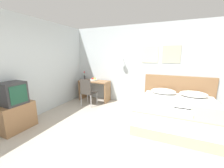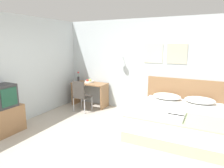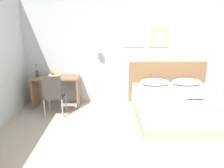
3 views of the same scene
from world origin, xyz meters
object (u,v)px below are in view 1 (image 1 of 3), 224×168
object	(u,v)px
pillow_left	(163,91)
tv_stand	(16,117)
folded_towel_mid_bed	(183,112)
desk_chair	(87,91)
television	(13,93)
folded_towel_near_foot	(182,107)
headboard	(177,93)
fruit_bowl	(94,79)
pillow_right	(193,94)
desk	(95,87)
bed	(177,113)
flower_vase	(84,77)
throw_blanket	(180,111)

from	to	relation	value
pillow_left	tv_stand	bearing A→B (deg)	-140.12
pillow_left	folded_towel_mid_bed	size ratio (longest dim) A/B	2.25
desk_chair	television	bearing A→B (deg)	-109.18
folded_towel_near_foot	folded_towel_mid_bed	world-z (taller)	same
headboard	tv_stand	bearing A→B (deg)	-140.49
folded_towel_near_foot	fruit_bowl	bearing A→B (deg)	157.62
pillow_right	tv_stand	world-z (taller)	pillow_right
folded_towel_mid_bed	pillow_left	bearing A→B (deg)	107.41
pillow_left	desk	size ratio (longest dim) A/B	0.64
bed	tv_stand	xyz separation A→B (m)	(-3.39, -1.78, 0.04)
pillow_left	fruit_bowl	distance (m)	2.45
pillow_right	television	world-z (taller)	television
pillow_left	desk_chair	world-z (taller)	desk_chair
pillow_right	desk_chair	bearing A→B (deg)	-169.10
pillow_right	folded_towel_near_foot	xyz separation A→B (m)	(-0.35, -1.15, -0.03)
headboard	pillow_right	world-z (taller)	headboard
desk_chair	television	size ratio (longest dim) A/B	1.84
flower_vase	tv_stand	size ratio (longest dim) A/B	0.45
pillow_right	desk	distance (m)	3.21
folded_towel_near_foot	folded_towel_mid_bed	xyz separation A→B (m)	(0.01, -0.28, 0.00)
headboard	folded_towel_mid_bed	size ratio (longest dim) A/B	6.28
folded_towel_near_foot	desk	distance (m)	3.09
desk_chair	fruit_bowl	bearing A→B (deg)	100.57
folded_towel_mid_bed	flower_vase	world-z (taller)	flower_vase
pillow_left	desk	xyz separation A→B (m)	(-2.41, 0.02, -0.10)
desk	folded_towel_mid_bed	bearing A→B (deg)	-26.78
pillow_left	pillow_right	xyz separation A→B (m)	(0.79, 0.00, 0.00)
flower_vase	headboard	bearing A→B (deg)	4.23
throw_blanket	television	size ratio (longest dim) A/B	3.62
bed	flower_vase	size ratio (longest dim) A/B	6.10
pillow_right	desk	world-z (taller)	desk
headboard	throw_blanket	bearing A→B (deg)	-90.00
folded_towel_mid_bed	tv_stand	size ratio (longest dim) A/B	0.44
desk_chair	television	distance (m)	2.04
bed	pillow_right	size ratio (longest dim) A/B	2.76
desk	flower_vase	world-z (taller)	flower_vase
throw_blanket	fruit_bowl	size ratio (longest dim) A/B	6.50
throw_blanket	television	xyz separation A→B (m)	(-3.39, -1.21, 0.32)
folded_towel_near_foot	desk_chair	world-z (taller)	desk_chair
headboard	desk	distance (m)	2.82
desk_chair	fruit_bowl	xyz separation A→B (m)	(-0.12, 0.64, 0.26)
bed	desk	world-z (taller)	desk
desk_chair	tv_stand	bearing A→B (deg)	-109.26
pillow_right	fruit_bowl	distance (m)	3.25
folded_towel_near_foot	flower_vase	distance (m)	3.53
throw_blanket	folded_towel_mid_bed	world-z (taller)	folded_towel_mid_bed
pillow_right	fruit_bowl	size ratio (longest dim) A/B	2.55
pillow_right	folded_towel_mid_bed	bearing A→B (deg)	-103.59
headboard	television	distance (m)	4.40
fruit_bowl	flower_vase	bearing A→B (deg)	178.15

